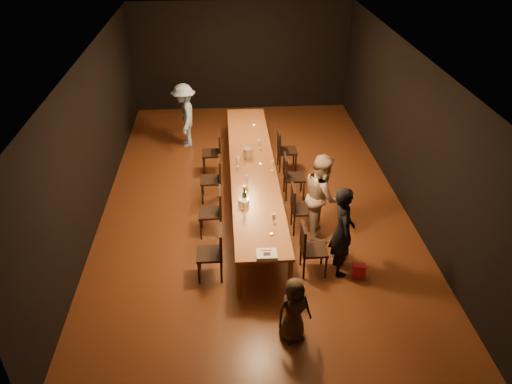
{
  "coord_description": "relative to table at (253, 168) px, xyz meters",
  "views": [
    {
      "loc": [
        -0.54,
        -8.78,
        5.49
      ],
      "look_at": [
        -0.03,
        -1.43,
        1.0
      ],
      "focal_mm": 35.0,
      "sensor_mm": 36.0,
      "label": 1
    }
  ],
  "objects": [
    {
      "name": "chair_left_3",
      "position": [
        -0.85,
        1.2,
        -0.24
      ],
      "size": [
        0.42,
        0.42,
        0.93
      ],
      "primitive_type": null,
      "rotation": [
        0.0,
        0.0,
        1.57
      ],
      "color": "black",
      "rests_on": "ground"
    },
    {
      "name": "chair_right_2",
      "position": [
        0.85,
        0.0,
        -0.24
      ],
      "size": [
        0.42,
        0.42,
        0.93
      ],
      "primitive_type": null,
      "rotation": [
        0.0,
        0.0,
        -1.57
      ],
      "color": "black",
      "rests_on": "ground"
    },
    {
      "name": "chair_left_1",
      "position": [
        -0.85,
        -1.2,
        -0.24
      ],
      "size": [
        0.42,
        0.42,
        0.93
      ],
      "primitive_type": null,
      "rotation": [
        0.0,
        0.0,
        1.57
      ],
      "color": "black",
      "rests_on": "ground"
    },
    {
      "name": "ice_bucket",
      "position": [
        -0.08,
        0.36,
        0.15
      ],
      "size": [
        0.25,
        0.25,
        0.21
      ],
      "primitive_type": "cylinder",
      "rotation": [
        0.0,
        0.0,
        0.39
      ],
      "color": "#B9B9BE",
      "rests_on": "table"
    },
    {
      "name": "tealight_far",
      "position": [
        0.15,
        1.94,
        0.06
      ],
      "size": [
        0.05,
        0.05,
        0.03
      ],
      "primitive_type": "cylinder",
      "color": "#B2B7B2",
      "rests_on": "table"
    },
    {
      "name": "wineglass_3",
      "position": [
        0.37,
        -0.22,
        0.15
      ],
      "size": [
        0.06,
        0.06,
        0.21
      ],
      "primitive_type": null,
      "color": "beige",
      "rests_on": "table"
    },
    {
      "name": "tealight_near",
      "position": [
        0.15,
        -2.36,
        0.06
      ],
      "size": [
        0.05,
        0.05,
        0.03
      ],
      "primitive_type": "cylinder",
      "color": "#B2B7B2",
      "rests_on": "table"
    },
    {
      "name": "wineglass_5",
      "position": [
        0.19,
        0.75,
        0.15
      ],
      "size": [
        0.06,
        0.06,
        0.21
      ],
      "primitive_type": null,
      "color": "silver",
      "rests_on": "table"
    },
    {
      "name": "chair_left_0",
      "position": [
        -0.85,
        -2.4,
        -0.24
      ],
      "size": [
        0.42,
        0.42,
        0.93
      ],
      "primitive_type": null,
      "rotation": [
        0.0,
        0.0,
        1.57
      ],
      "color": "black",
      "rests_on": "ground"
    },
    {
      "name": "chair_right_3",
      "position": [
        0.85,
        1.2,
        -0.24
      ],
      "size": [
        0.42,
        0.42,
        0.93
      ],
      "primitive_type": null,
      "rotation": [
        0.0,
        0.0,
        -1.57
      ],
      "color": "black",
      "rests_on": "ground"
    },
    {
      "name": "chair_right_1",
      "position": [
        0.85,
        -1.2,
        -0.24
      ],
      "size": [
        0.42,
        0.42,
        0.93
      ],
      "primitive_type": null,
      "rotation": [
        0.0,
        0.0,
        -1.57
      ],
      "color": "black",
      "rests_on": "ground"
    },
    {
      "name": "table",
      "position": [
        0.0,
        0.0,
        0.0
      ],
      "size": [
        0.9,
        6.0,
        0.75
      ],
      "color": "brown",
      "rests_on": "ground"
    },
    {
      "name": "chair_left_2",
      "position": [
        -0.85,
        0.0,
        -0.24
      ],
      "size": [
        0.42,
        0.42,
        0.93
      ],
      "primitive_type": null,
      "rotation": [
        0.0,
        0.0,
        1.57
      ],
      "color": "black",
      "rests_on": "ground"
    },
    {
      "name": "wineglass_0",
      "position": [
        -0.25,
        -1.66,
        0.15
      ],
      "size": [
        0.06,
        0.06,
        0.21
      ],
      "primitive_type": null,
      "color": "beige",
      "rests_on": "table"
    },
    {
      "name": "wineglass_4",
      "position": [
        -0.3,
        -0.01,
        0.15
      ],
      "size": [
        0.06,
        0.06,
        0.21
      ],
      "primitive_type": null,
      "color": "silver",
      "rests_on": "table"
    },
    {
      "name": "plate_stack",
      "position": [
        -0.25,
        -1.42,
        0.1
      ],
      "size": [
        0.23,
        0.23,
        0.11
      ],
      "primitive_type": "cylinder",
      "rotation": [
        0.0,
        0.0,
        0.21
      ],
      "color": "silver",
      "rests_on": "table"
    },
    {
      "name": "room_shell",
      "position": [
        0.0,
        0.0,
        1.38
      ],
      "size": [
        6.04,
        10.04,
        3.02
      ],
      "color": "black",
      "rests_on": "ground"
    },
    {
      "name": "champagne_bottle",
      "position": [
        -0.23,
        -1.35,
        0.22
      ],
      "size": [
        0.09,
        0.09,
        0.33
      ],
      "primitive_type": null,
      "rotation": [
        0.0,
        0.0,
        0.2
      ],
      "color": "black",
      "rests_on": "table"
    },
    {
      "name": "child",
      "position": [
        0.33,
        -3.8,
        -0.18
      ],
      "size": [
        0.59,
        0.48,
        1.04
      ],
      "primitive_type": "imported",
      "rotation": [
        0.0,
        0.0,
        0.33
      ],
      "color": "#423325",
      "rests_on": "ground"
    },
    {
      "name": "birthday_cake",
      "position": [
        0.03,
        -2.9,
        0.08
      ],
      "size": [
        0.32,
        0.26,
        0.07
      ],
      "rotation": [
        0.0,
        0.0,
        -0.02
      ],
      "color": "white",
      "rests_on": "table"
    },
    {
      "name": "gift_bag_red",
      "position": [
        1.58,
        -2.6,
        -0.57
      ],
      "size": [
        0.24,
        0.16,
        0.25
      ],
      "primitive_type": "cube",
      "rotation": [
        0.0,
        0.0,
        -0.22
      ],
      "color": "red",
      "rests_on": "ground"
    },
    {
      "name": "gift_bag_blue",
      "position": [
        1.37,
        -2.07,
        -0.57
      ],
      "size": [
        0.24,
        0.2,
        0.26
      ],
      "primitive_type": "cube",
      "rotation": [
        0.0,
        0.0,
        0.31
      ],
      "color": "#274FAB",
      "rests_on": "ground"
    },
    {
      "name": "man_blue",
      "position": [
        -1.49,
        2.6,
        0.08
      ],
      "size": [
        0.68,
        1.07,
        1.57
      ],
      "primitive_type": "imported",
      "rotation": [
        0.0,
        0.0,
        -1.47
      ],
      "color": "#96BFE8",
      "rests_on": "ground"
    },
    {
      "name": "wineglass_2",
      "position": [
        -0.15,
        -0.74,
        0.15
      ],
      "size": [
        0.06,
        0.06,
        0.21
      ],
      "primitive_type": null,
      "color": "silver",
      "rests_on": "table"
    },
    {
      "name": "wineglass_1",
      "position": [
        0.22,
        -2.06,
        0.15
      ],
      "size": [
        0.06,
        0.06,
        0.21
      ],
      "primitive_type": null,
      "color": "beige",
      "rests_on": "table"
    },
    {
      "name": "tealight_mid",
      "position": [
        0.15,
        0.02,
        0.06
      ],
      "size": [
        0.05,
        0.05,
        0.03
      ],
      "primitive_type": "cylinder",
      "color": "#B2B7B2",
      "rests_on": "table"
    },
    {
      "name": "chair_right_0",
      "position": [
        0.85,
        -2.4,
        -0.24
      ],
      "size": [
        0.42,
        0.42,
        0.93
      ],
      "primitive_type": null,
      "rotation": [
        0.0,
        0.0,
        -1.57
      ],
      "color": "black",
      "rests_on": "ground"
    },
    {
      "name": "woman_birthday",
      "position": [
        1.29,
        -2.39,
        0.1
      ],
      "size": [
        0.4,
        0.59,
        1.6
      ],
      "primitive_type": "imported",
      "rotation": [
        0.0,
        0.0,
        1.59
      ],
      "color": "black",
      "rests_on": "ground"
    },
    {
      "name": "woman_tan",
      "position": [
        1.15,
        -1.32,
        0.11
      ],
      "size": [
        0.64,
        0.81,
        1.61
      ],
      "primitive_type": "imported",
      "rotation": [
        0.0,
        0.0,
        1.54
      ],
      "color": "#C4AB93",
      "rests_on": "ground"
    },
    {
      "name": "ground",
      "position": [
        0.0,
        0.0,
        -0.7
      ],
      "size": [
        10.0,
        10.0,
        0.0
      ],
      "primitive_type": "plane",
      "color": "#4C2613",
      "rests_on": "ground"
    }
  ]
}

